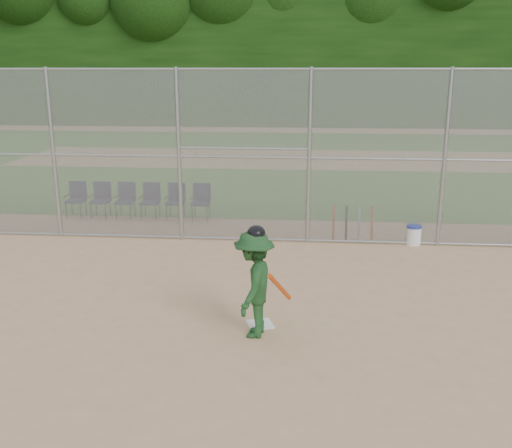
# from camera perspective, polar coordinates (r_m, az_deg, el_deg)

# --- Properties ---
(ground) EXTENTS (100.00, 100.00, 0.00)m
(ground) POSITION_cam_1_polar(r_m,az_deg,el_deg) (8.88, -1.40, -11.13)
(ground) COLOR tan
(ground) RESTS_ON ground
(grass_strip) EXTENTS (100.00, 100.00, 0.00)m
(grass_strip) POSITION_cam_1_polar(r_m,az_deg,el_deg) (26.22, 2.91, 6.55)
(grass_strip) COLOR #2B601C
(grass_strip) RESTS_ON ground
(dirt_patch_far) EXTENTS (24.00, 24.00, 0.00)m
(dirt_patch_far) POSITION_cam_1_polar(r_m,az_deg,el_deg) (26.22, 2.91, 6.56)
(dirt_patch_far) COLOR tan
(dirt_patch_far) RESTS_ON ground
(backstop_fence) EXTENTS (16.09, 0.09, 4.00)m
(backstop_fence) POSITION_cam_1_polar(r_m,az_deg,el_deg) (13.08, 0.94, 6.98)
(backstop_fence) COLOR gray
(backstop_fence) RESTS_ON ground
(treeline) EXTENTS (81.00, 60.00, 11.00)m
(treeline) POSITION_cam_1_polar(r_m,az_deg,el_deg) (27.97, 3.22, 18.37)
(treeline) COLOR black
(treeline) RESTS_ON ground
(home_plate) EXTENTS (0.50, 0.50, 0.02)m
(home_plate) POSITION_cam_1_polar(r_m,az_deg,el_deg) (9.23, 0.41, -9.99)
(home_plate) COLOR white
(home_plate) RESTS_ON ground
(batter_at_plate) EXTENTS (0.95, 1.30, 1.74)m
(batter_at_plate) POSITION_cam_1_polar(r_m,az_deg,el_deg) (8.59, -0.18, -5.93)
(batter_at_plate) COLOR #1C461F
(batter_at_plate) RESTS_ON ground
(water_cooler) EXTENTS (0.36, 0.36, 0.46)m
(water_cooler) POSITION_cam_1_polar(r_m,az_deg,el_deg) (13.72, 15.48, -1.03)
(water_cooler) COLOR white
(water_cooler) RESTS_ON ground
(spare_bats) EXTENTS (0.96, 0.30, 0.85)m
(spare_bats) POSITION_cam_1_polar(r_m,az_deg,el_deg) (13.65, 9.64, 0.04)
(spare_bats) COLOR #D84C14
(spare_bats) RESTS_ON ground
(chair_0) EXTENTS (0.54, 0.52, 0.96)m
(chair_0) POSITION_cam_1_polar(r_m,az_deg,el_deg) (16.42, -17.60, 2.31)
(chair_0) COLOR #0F173A
(chair_0) RESTS_ON ground
(chair_1) EXTENTS (0.54, 0.52, 0.96)m
(chair_1) POSITION_cam_1_polar(r_m,az_deg,el_deg) (16.16, -15.32, 2.29)
(chair_1) COLOR #0F173A
(chair_1) RESTS_ON ground
(chair_2) EXTENTS (0.54, 0.52, 0.96)m
(chair_2) POSITION_cam_1_polar(r_m,az_deg,el_deg) (15.94, -12.97, 2.27)
(chair_2) COLOR #0F173A
(chair_2) RESTS_ON ground
(chair_3) EXTENTS (0.54, 0.52, 0.96)m
(chair_3) POSITION_cam_1_polar(r_m,az_deg,el_deg) (15.74, -10.55, 2.24)
(chair_3) COLOR #0F173A
(chair_3) RESTS_ON ground
(chair_4) EXTENTS (0.54, 0.52, 0.96)m
(chair_4) POSITION_cam_1_polar(r_m,az_deg,el_deg) (15.57, -8.08, 2.21)
(chair_4) COLOR #0F173A
(chair_4) RESTS_ON ground
(chair_5) EXTENTS (0.54, 0.52, 0.96)m
(chair_5) POSITION_cam_1_polar(r_m,az_deg,el_deg) (15.43, -5.56, 2.17)
(chair_5) COLOR #0F173A
(chair_5) RESTS_ON ground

